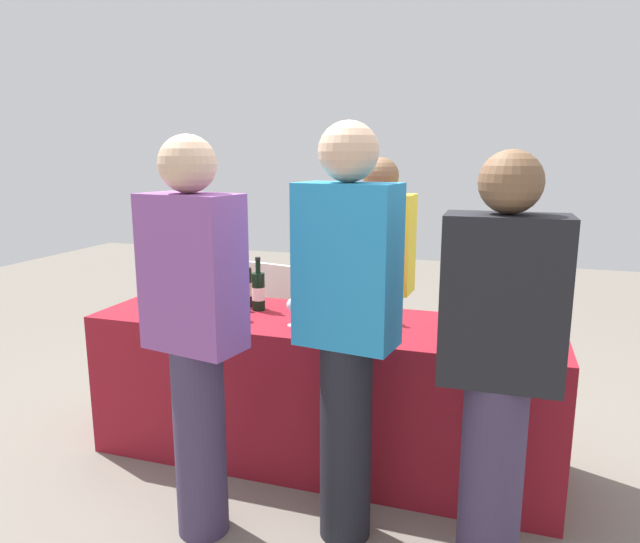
% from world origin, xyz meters
% --- Properties ---
extents(ground_plane, '(12.00, 12.00, 0.00)m').
position_xyz_m(ground_plane, '(0.00, 0.00, 0.00)').
color(ground_plane, slate).
extents(tasting_table, '(2.36, 0.67, 0.76)m').
position_xyz_m(tasting_table, '(0.00, 0.00, 0.38)').
color(tasting_table, maroon).
rests_on(tasting_table, ground_plane).
extents(wine_bottle_0, '(0.07, 0.07, 0.31)m').
position_xyz_m(wine_bottle_0, '(-0.56, 0.08, 0.87)').
color(wine_bottle_0, black).
rests_on(wine_bottle_0, tasting_table).
extents(wine_bottle_1, '(0.07, 0.07, 0.30)m').
position_xyz_m(wine_bottle_1, '(-0.47, 0.12, 0.87)').
color(wine_bottle_1, black).
rests_on(wine_bottle_1, tasting_table).
extents(wine_bottle_2, '(0.07, 0.07, 0.29)m').
position_xyz_m(wine_bottle_2, '(-0.37, 0.07, 0.87)').
color(wine_bottle_2, black).
rests_on(wine_bottle_2, tasting_table).
extents(wine_bottle_3, '(0.08, 0.08, 0.34)m').
position_xyz_m(wine_bottle_3, '(-0.18, 0.16, 0.89)').
color(wine_bottle_3, black).
rests_on(wine_bottle_3, tasting_table).
extents(wine_bottle_4, '(0.07, 0.07, 0.34)m').
position_xyz_m(wine_bottle_4, '(0.15, 0.17, 0.88)').
color(wine_bottle_4, black).
rests_on(wine_bottle_4, tasting_table).
extents(wine_bottle_5, '(0.07, 0.07, 0.30)m').
position_xyz_m(wine_bottle_5, '(0.28, 0.07, 0.87)').
color(wine_bottle_5, black).
rests_on(wine_bottle_5, tasting_table).
extents(wine_bottle_6, '(0.08, 0.08, 0.32)m').
position_xyz_m(wine_bottle_6, '(0.63, 0.12, 0.88)').
color(wine_bottle_6, black).
rests_on(wine_bottle_6, tasting_table).
extents(wine_bottle_7, '(0.07, 0.07, 0.32)m').
position_xyz_m(wine_bottle_7, '(0.90, 0.12, 0.88)').
color(wine_bottle_7, black).
rests_on(wine_bottle_7, tasting_table).
extents(wine_glass_0, '(0.07, 0.07, 0.14)m').
position_xyz_m(wine_glass_0, '(-0.67, -0.15, 0.86)').
color(wine_glass_0, silver).
rests_on(wine_glass_0, tasting_table).
extents(wine_glass_1, '(0.07, 0.07, 0.15)m').
position_xyz_m(wine_glass_1, '(-0.40, -0.13, 0.87)').
color(wine_glass_1, silver).
rests_on(wine_glass_1, tasting_table).
extents(wine_glass_2, '(0.07, 0.07, 0.14)m').
position_xyz_m(wine_glass_2, '(-0.09, -0.14, 0.86)').
color(wine_glass_2, silver).
rests_on(wine_glass_2, tasting_table).
extents(wine_glass_3, '(0.07, 0.07, 0.14)m').
position_xyz_m(wine_glass_3, '(0.09, -0.08, 0.86)').
color(wine_glass_3, silver).
rests_on(wine_glass_3, tasting_table).
extents(wine_glass_4, '(0.07, 0.07, 0.13)m').
position_xyz_m(wine_glass_4, '(0.30, -0.10, 0.85)').
color(wine_glass_4, silver).
rests_on(wine_glass_4, tasting_table).
extents(wine_glass_5, '(0.07, 0.07, 0.15)m').
position_xyz_m(wine_glass_5, '(0.82, -0.14, 0.87)').
color(wine_glass_5, silver).
rests_on(wine_glass_5, tasting_table).
extents(server_pouring, '(0.41, 0.24, 1.57)m').
position_xyz_m(server_pouring, '(0.17, 0.63, 0.85)').
color(server_pouring, black).
rests_on(server_pouring, ground_plane).
extents(guest_0, '(0.42, 0.29, 1.66)m').
position_xyz_m(guest_0, '(-0.29, -0.73, 0.91)').
color(guest_0, '#3F3351').
rests_on(guest_0, ground_plane).
extents(guest_1, '(0.41, 0.27, 1.71)m').
position_xyz_m(guest_1, '(0.29, -0.57, 0.94)').
color(guest_1, black).
rests_on(guest_1, ground_plane).
extents(guest_2, '(0.42, 0.23, 1.60)m').
position_xyz_m(guest_2, '(0.87, -0.65, 0.86)').
color(guest_2, '#3F3351').
rests_on(guest_2, ground_plane).
extents(menu_board, '(0.54, 0.15, 0.84)m').
position_xyz_m(menu_board, '(-0.69, 0.94, 0.42)').
color(menu_board, white).
rests_on(menu_board, ground_plane).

